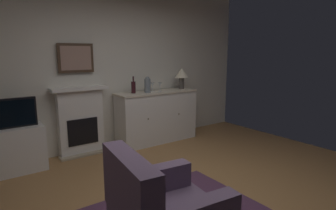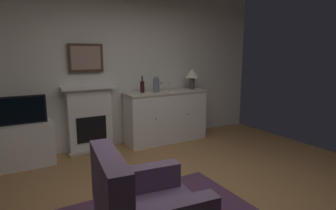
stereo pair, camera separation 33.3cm
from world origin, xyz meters
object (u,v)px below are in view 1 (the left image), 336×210
at_px(fireplace_unit, 81,121).
at_px(vase_decorative, 147,85).
at_px(sideboard_cabinet, 157,116).
at_px(wine_glass_center, 160,85).
at_px(tv_cabinet, 15,150).
at_px(wine_glass_left, 153,85).
at_px(tv_set, 11,113).
at_px(wine_bottle, 133,87).
at_px(table_lamp, 182,74).
at_px(framed_picture, 76,58).

relative_size(fireplace_unit, vase_decorative, 3.91).
distance_m(sideboard_cabinet, wine_glass_center, 0.59).
relative_size(wine_glass_center, tv_cabinet, 0.22).
distance_m(wine_glass_left, tv_set, 2.26).
bearing_deg(wine_bottle, table_lamp, -2.49).
bearing_deg(wine_glass_center, tv_set, 178.89).
height_order(sideboard_cabinet, table_lamp, table_lamp).
height_order(table_lamp, tv_cabinet, table_lamp).
distance_m(fireplace_unit, tv_set, 1.03).
distance_m(fireplace_unit, wine_glass_left, 1.38).
relative_size(wine_bottle, wine_glass_center, 1.76).
xyz_separation_m(fireplace_unit, framed_picture, (-0.00, 0.05, 1.00)).
relative_size(table_lamp, wine_bottle, 1.38).
height_order(framed_picture, wine_glass_center, framed_picture).
relative_size(vase_decorative, tv_set, 0.45).
bearing_deg(fireplace_unit, wine_glass_center, -9.46).
distance_m(fireplace_unit, framed_picture, 1.00).
distance_m(table_lamp, wine_glass_center, 0.56).
relative_size(sideboard_cabinet, wine_glass_left, 9.30).
bearing_deg(vase_decorative, tv_set, 178.86).
xyz_separation_m(framed_picture, wine_glass_left, (1.28, -0.20, -0.48)).
xyz_separation_m(wine_glass_left, tv_cabinet, (-2.25, -0.01, -0.74)).
bearing_deg(vase_decorative, framed_picture, 166.40).
bearing_deg(sideboard_cabinet, tv_set, -179.80).
height_order(fireplace_unit, tv_cabinet, fireplace_unit).
bearing_deg(wine_glass_left, wine_glass_center, -33.99).
xyz_separation_m(wine_bottle, tv_cabinet, (-1.88, -0.03, -0.73)).
bearing_deg(wine_bottle, framed_picture, 168.83).
bearing_deg(wine_glass_left, wine_bottle, 176.30).
bearing_deg(table_lamp, wine_glass_center, -174.26).
xyz_separation_m(wine_bottle, tv_set, (-1.88, -0.05, -0.21)).
height_order(sideboard_cabinet, tv_set, tv_set).
bearing_deg(vase_decorative, table_lamp, 3.59).
distance_m(table_lamp, tv_cabinet, 3.04).
bearing_deg(wine_bottle, tv_set, -178.39).
distance_m(wine_bottle, tv_cabinet, 2.01).
relative_size(wine_glass_left, tv_cabinet, 0.22).
height_order(framed_picture, table_lamp, framed_picture).
distance_m(fireplace_unit, wine_bottle, 1.04).
bearing_deg(vase_decorative, sideboard_cabinet, 12.49).
distance_m(framed_picture, table_lamp, 1.96).
height_order(wine_bottle, tv_cabinet, wine_bottle).
relative_size(fireplace_unit, sideboard_cabinet, 0.72).
bearing_deg(wine_bottle, vase_decorative, -22.74).
relative_size(framed_picture, wine_glass_left, 3.33).
height_order(sideboard_cabinet, vase_decorative, vase_decorative).
relative_size(vase_decorative, tv_cabinet, 0.37).
bearing_deg(sideboard_cabinet, fireplace_unit, 172.53).
distance_m(tv_cabinet, tv_set, 0.52).
relative_size(fireplace_unit, wine_glass_center, 6.67).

